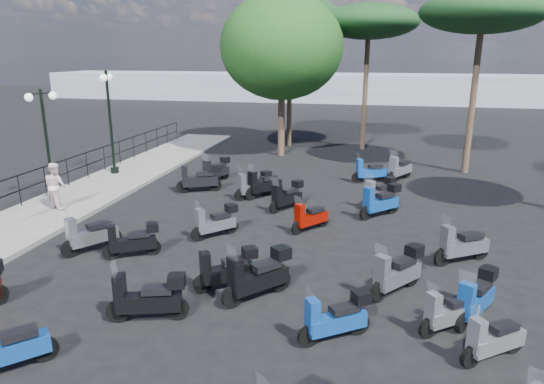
% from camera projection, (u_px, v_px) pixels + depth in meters
% --- Properties ---
extents(ground, '(120.00, 120.00, 0.00)m').
position_uv_depth(ground, '(211.00, 251.00, 13.50)').
color(ground, black).
rests_on(ground, ground).
extents(sidewalk, '(3.00, 30.00, 0.15)m').
position_uv_depth(sidewalk, '(70.00, 202.00, 17.66)').
color(sidewalk, '#635F5E').
rests_on(sidewalk, ground).
extents(railing, '(0.04, 26.04, 1.10)m').
position_uv_depth(railing, '(32.00, 180.00, 17.51)').
color(railing, black).
rests_on(railing, sidewalk).
extents(lamp_post_1, '(0.57, 1.12, 3.98)m').
position_uv_depth(lamp_post_1, '(46.00, 138.00, 17.08)').
color(lamp_post_1, black).
rests_on(lamp_post_1, sidewalk).
extents(lamp_post_2, '(0.63, 1.26, 4.46)m').
position_uv_depth(lamp_post_2, '(110.00, 116.00, 20.99)').
color(lamp_post_2, black).
rests_on(lamp_post_2, sidewalk).
extents(pedestrian_far, '(0.96, 0.87, 1.61)m').
position_uv_depth(pedestrian_far, '(56.00, 186.00, 16.57)').
color(pedestrian_far, beige).
rests_on(pedestrian_far, sidewalk).
extents(scooter_3, '(1.07, 1.49, 1.37)m').
position_uv_depth(scooter_3, '(90.00, 235.00, 13.37)').
color(scooter_3, black).
rests_on(scooter_3, ground).
extents(scooter_4, '(1.66, 0.98, 1.42)m').
position_uv_depth(scooter_4, '(199.00, 179.00, 19.10)').
color(scooter_4, black).
rests_on(scooter_4, ground).
extents(scooter_5, '(0.88, 1.55, 1.31)m').
position_uv_depth(scooter_5, '(216.00, 171.00, 20.63)').
color(scooter_5, black).
rests_on(scooter_5, ground).
extents(scooter_7, '(1.18, 1.23, 1.28)m').
position_uv_depth(scooter_7, '(5.00, 350.00, 8.27)').
color(scooter_7, black).
rests_on(scooter_7, ground).
extents(scooter_8, '(1.38, 1.04, 1.26)m').
position_uv_depth(scooter_8, '(227.00, 270.00, 11.25)').
color(scooter_8, black).
rests_on(scooter_8, ground).
extents(scooter_9, '(1.39, 0.92, 1.22)m').
position_uv_depth(scooter_9, '(132.00, 241.00, 13.00)').
color(scooter_9, black).
rests_on(scooter_9, ground).
extents(scooter_10, '(1.00, 1.40, 1.26)m').
position_uv_depth(scooter_10, '(287.00, 197.00, 16.97)').
color(scooter_10, black).
rests_on(scooter_10, ground).
extents(scooter_11, '(1.20, 1.41, 1.39)m').
position_uv_depth(scooter_11, '(263.00, 185.00, 18.42)').
color(scooter_11, black).
rests_on(scooter_11, ground).
extents(scooter_13, '(1.64, 0.75, 1.34)m').
position_uv_depth(scooter_13, '(148.00, 299.00, 9.88)').
color(scooter_13, black).
rests_on(scooter_13, ground).
extents(scooter_14, '(1.33, 1.02, 1.22)m').
position_uv_depth(scooter_14, '(336.00, 319.00, 9.21)').
color(scooter_14, black).
rests_on(scooter_14, ground).
extents(scooter_15, '(1.17, 1.25, 1.24)m').
position_uv_depth(scooter_15, '(215.00, 222.00, 14.43)').
color(scooter_15, black).
rests_on(scooter_15, ground).
extents(scooter_16, '(1.01, 1.25, 1.21)m').
position_uv_depth(scooter_16, '(310.00, 218.00, 14.96)').
color(scooter_16, black).
rests_on(scooter_16, ground).
extents(scooter_17, '(1.21, 1.28, 1.28)m').
position_uv_depth(scooter_17, '(254.00, 186.00, 18.33)').
color(scooter_17, black).
rests_on(scooter_17, ground).
extents(scooter_20, '(1.34, 1.47, 1.44)m').
position_uv_depth(scooter_20, '(258.00, 276.00, 10.77)').
color(scooter_20, black).
rests_on(scooter_20, ground).
extents(scooter_21, '(1.20, 1.43, 1.36)m').
position_uv_depth(scooter_21, '(397.00, 273.00, 11.02)').
color(scooter_21, black).
rests_on(scooter_21, ground).
extents(scooter_22, '(1.33, 1.38, 1.39)m').
position_uv_depth(scooter_22, '(381.00, 202.00, 16.24)').
color(scooter_22, black).
rests_on(scooter_22, ground).
extents(scooter_23, '(1.56, 0.84, 1.31)m').
position_uv_depth(scooter_23, '(370.00, 172.00, 20.59)').
color(scooter_23, black).
rests_on(scooter_23, ground).
extents(scooter_25, '(1.24, 0.98, 1.18)m').
position_uv_depth(scooter_25, '(493.00, 340.00, 8.61)').
color(scooter_25, black).
rests_on(scooter_25, ground).
extents(scooter_26, '(0.99, 1.47, 1.30)m').
position_uv_depth(scooter_26, '(476.00, 299.00, 9.91)').
color(scooter_26, black).
rests_on(scooter_26, ground).
extents(scooter_27, '(1.51, 1.05, 1.38)m').
position_uv_depth(scooter_27, '(462.00, 246.00, 12.64)').
color(scooter_27, black).
rests_on(scooter_27, ground).
extents(scooter_28, '(1.15, 1.38, 1.31)m').
position_uv_depth(scooter_28, '(379.00, 193.00, 17.34)').
color(scooter_28, black).
rests_on(scooter_28, ground).
extents(scooter_29, '(1.06, 1.57, 1.41)m').
position_uv_depth(scooter_29, '(399.00, 169.00, 20.90)').
color(scooter_29, black).
rests_on(scooter_29, ground).
extents(scooter_30, '(1.24, 0.98, 1.18)m').
position_uv_depth(scooter_30, '(449.00, 313.00, 9.50)').
color(scooter_30, black).
rests_on(scooter_30, ground).
extents(broadleaf_tree, '(6.28, 6.28, 8.28)m').
position_uv_depth(broadleaf_tree, '(282.00, 47.00, 24.59)').
color(broadleaf_tree, '#38281E').
rests_on(broadleaf_tree, ground).
extents(pine_0, '(5.38, 5.38, 7.88)m').
position_uv_depth(pine_0, '(369.00, 22.00, 25.95)').
color(pine_0, '#38281E').
rests_on(pine_0, ground).
extents(pine_1, '(5.29, 5.29, 7.93)m').
position_uv_depth(pine_1, '(483.00, 12.00, 20.49)').
color(pine_1, '#38281E').
rests_on(pine_1, ground).
extents(pine_2, '(5.61, 5.61, 8.34)m').
position_uv_depth(pine_2, '(290.00, 15.00, 26.85)').
color(pine_2, '#38281E').
rests_on(pine_2, ground).
extents(distant_hills, '(70.00, 8.00, 3.00)m').
position_uv_depth(distant_hills, '(343.00, 88.00, 55.29)').
color(distant_hills, gray).
rests_on(distant_hills, ground).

